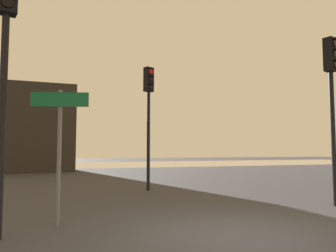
{
  "coord_description": "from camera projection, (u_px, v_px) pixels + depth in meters",
  "views": [
    {
      "loc": [
        -3.02,
        -4.67,
        1.41
      ],
      "look_at": [
        0.5,
        5.0,
        2.2
      ],
      "focal_mm": 35.0,
      "sensor_mm": 36.0,
      "label": 1
    }
  ],
  "objects": [
    {
      "name": "water_strip",
      "position": [
        80.0,
        165.0,
        33.51
      ],
      "size": [
        80.0,
        16.0,
        0.01
      ],
      "primitive_type": "cube",
      "color": "#9E937F",
      "rests_on": "ground"
    },
    {
      "name": "traffic_light_near_left",
      "position": [
        5.0,
        44.0,
        5.46
      ],
      "size": [
        0.37,
        0.38,
        4.61
      ],
      "rotation": [
        0.0,
        0.0,
        3.37
      ],
      "color": "black",
      "rests_on": "ground"
    },
    {
      "name": "ground_plane",
      "position": [
        244.0,
        238.0,
        5.3
      ],
      "size": [
        120.0,
        120.0,
        0.0
      ],
      "primitive_type": "plane",
      "color": "#333338"
    },
    {
      "name": "traffic_light_near_right",
      "position": [
        331.0,
        88.0,
        8.63
      ],
      "size": [
        0.38,
        0.4,
        4.42
      ],
      "rotation": [
        0.0,
        0.0,
        3.49
      ],
      "color": "black",
      "rests_on": "ground"
    },
    {
      "name": "traffic_light_center",
      "position": [
        149.0,
        104.0,
        11.99
      ],
      "size": [
        0.39,
        0.41,
        4.49
      ],
      "rotation": [
        0.0,
        0.0,
        3.54
      ],
      "color": "black",
      "rests_on": "ground"
    },
    {
      "name": "direction_sign_post",
      "position": [
        59.0,
        136.0,
        6.31
      ],
      "size": [
        1.07,
        0.32,
        2.6
      ],
      "rotation": [
        0.0,
        0.0,
        2.87
      ],
      "color": "slate",
      "rests_on": "ground"
    }
  ]
}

